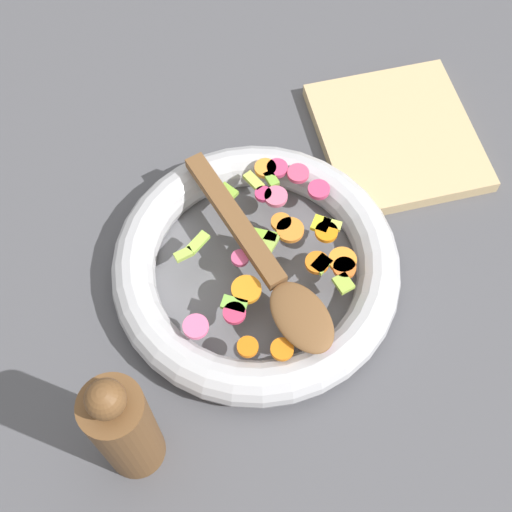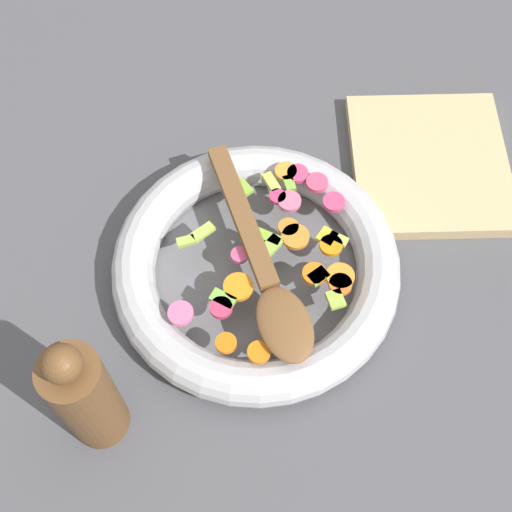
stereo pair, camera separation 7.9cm
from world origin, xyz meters
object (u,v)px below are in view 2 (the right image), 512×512
wooden_spoon (265,273)px  pepper_mill (85,396)px  cutting_board (429,164)px  skillet (256,267)px

wooden_spoon → pepper_mill: size_ratio=1.42×
pepper_mill → cutting_board: pepper_mill is taller
pepper_mill → cutting_board: size_ratio=0.94×
skillet → pepper_mill: 0.25m
wooden_spoon → cutting_board: (0.18, -0.22, -0.05)m
wooden_spoon → pepper_mill: bearing=128.5°
wooden_spoon → pepper_mill: pepper_mill is taller
skillet → cutting_board: skillet is taller
cutting_board → wooden_spoon: bearing=129.4°
wooden_spoon → cutting_board: bearing=-50.6°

